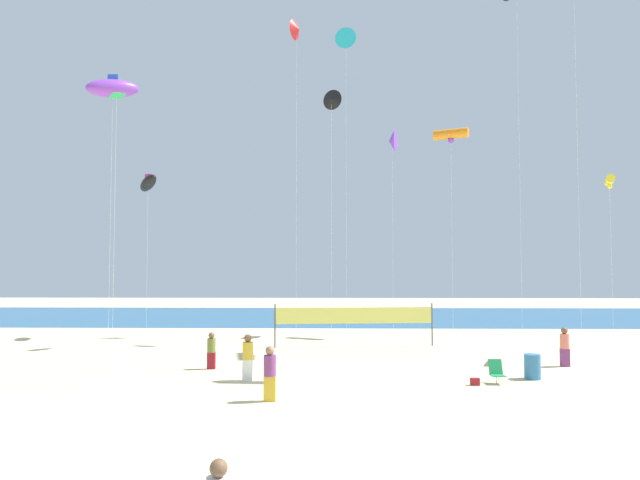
% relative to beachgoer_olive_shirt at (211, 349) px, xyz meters
% --- Properties ---
extents(ground_plane, '(120.00, 120.00, 0.00)m').
position_rel_beachgoer_olive_shirt_xyz_m(ground_plane, '(5.78, -5.31, -0.85)').
color(ground_plane, beige).
extents(ocean_band, '(120.00, 20.00, 0.01)m').
position_rel_beachgoer_olive_shirt_xyz_m(ocean_band, '(5.78, 25.99, -0.85)').
color(ocean_band, '#28608C').
rests_on(ocean_band, ground).
extents(beachgoer_olive_shirt, '(0.36, 0.36, 1.59)m').
position_rel_beachgoer_olive_shirt_xyz_m(beachgoer_olive_shirt, '(0.00, 0.00, 0.00)').
color(beachgoer_olive_shirt, maroon).
rests_on(beachgoer_olive_shirt, ground).
extents(beachgoer_plum_shirt, '(0.42, 0.42, 1.82)m').
position_rel_beachgoer_olive_shirt_xyz_m(beachgoer_plum_shirt, '(3.20, -5.76, 0.12)').
color(beachgoer_plum_shirt, gold).
rests_on(beachgoer_plum_shirt, ground).
extents(beachgoer_mustard_shirt, '(0.41, 0.41, 1.80)m').
position_rel_beachgoer_olive_shirt_xyz_m(beachgoer_mustard_shirt, '(1.96, -2.44, 0.11)').
color(beachgoer_mustard_shirt, white).
rests_on(beachgoer_mustard_shirt, ground).
extents(beachgoer_coral_shirt, '(0.40, 0.40, 1.74)m').
position_rel_beachgoer_olive_shirt_xyz_m(beachgoer_coral_shirt, '(15.72, 0.94, 0.08)').
color(beachgoer_coral_shirt, '#7A3872').
rests_on(beachgoer_coral_shirt, ground).
extents(folding_beach_chair, '(0.52, 0.65, 0.89)m').
position_rel_beachgoer_olive_shirt_xyz_m(folding_beach_chair, '(11.59, -2.74, -0.38)').
color(folding_beach_chair, '#1E8C4C').
rests_on(folding_beach_chair, ground).
extents(trash_barrel, '(0.63, 0.63, 0.98)m').
position_rel_beachgoer_olive_shirt_xyz_m(trash_barrel, '(13.26, -1.91, -0.36)').
color(trash_barrel, teal).
rests_on(trash_barrel, ground).
extents(volleyball_net, '(8.91, 0.97, 2.40)m').
position_rel_beachgoer_olive_shirt_xyz_m(volleyball_net, '(6.54, 6.94, 0.79)').
color(volleyball_net, '#4C4C51').
rests_on(volleyball_net, ground).
extents(beach_handbag, '(0.34, 0.17, 0.27)m').
position_rel_beachgoer_olive_shirt_xyz_m(beach_handbag, '(10.66, -3.14, -0.71)').
color(beach_handbag, maroon).
rests_on(beach_handbag, ground).
extents(kite_orange_tube, '(2.33, 1.53, 13.58)m').
position_rel_beachgoer_olive_shirt_xyz_m(kite_orange_tube, '(13.18, 12.23, 12.36)').
color(kite_orange_tube, silver).
rests_on(kite_orange_tube, ground).
extents(kite_cyan_delta, '(1.53, 0.70, 20.92)m').
position_rel_beachgoer_olive_shirt_xyz_m(kite_cyan_delta, '(6.28, 13.37, 19.30)').
color(kite_cyan_delta, silver).
rests_on(kite_cyan_delta, ground).
extents(kite_violet_inflatable, '(2.84, 2.34, 14.44)m').
position_rel_beachgoer_olive_shirt_xyz_m(kite_violet_inflatable, '(-6.08, 3.78, 12.85)').
color(kite_violet_inflatable, silver).
rests_on(kite_violet_inflatable, ground).
extents(kite_yellow_tube, '(0.94, 1.55, 8.87)m').
position_rel_beachgoer_olive_shirt_xyz_m(kite_yellow_tube, '(18.85, 2.84, 7.79)').
color(kite_yellow_tube, silver).
rests_on(kite_yellow_tube, ground).
extents(kite_red_delta, '(0.79, 1.25, 19.22)m').
position_rel_beachgoer_olive_shirt_xyz_m(kite_red_delta, '(3.20, 8.12, 17.72)').
color(kite_red_delta, silver).
rests_on(kite_red_delta, ground).
extents(kite_black_inflatable, '(2.01, 2.29, 10.53)m').
position_rel_beachgoer_olive_shirt_xyz_m(kite_black_inflatable, '(-6.58, 11.09, 9.00)').
color(kite_black_inflatable, silver).
rests_on(kite_black_inflatable, ground).
extents(kite_green_diamond, '(0.67, 0.65, 12.16)m').
position_rel_beachgoer_olive_shirt_xyz_m(kite_green_diamond, '(-4.16, -0.60, 11.00)').
color(kite_green_diamond, silver).
rests_on(kite_green_diamond, ground).
extents(kite_violet_delta, '(0.83, 1.63, 13.70)m').
position_rel_beachgoer_olive_shirt_xyz_m(kite_violet_delta, '(9.35, 12.75, 12.06)').
color(kite_violet_delta, silver).
rests_on(kite_violet_delta, ground).
extents(kite_black_delta, '(1.23, 0.78, 15.24)m').
position_rel_beachgoer_olive_shirt_xyz_m(kite_black_delta, '(5.27, 8.91, 13.73)').
color(kite_black_delta, silver).
rests_on(kite_black_delta, ground).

